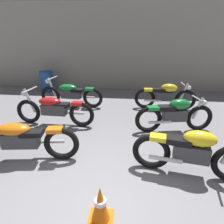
{
  "coord_description": "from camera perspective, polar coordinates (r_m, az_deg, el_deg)",
  "views": [
    {
      "loc": [
        0.49,
        -2.08,
        2.24
      ],
      "look_at": [
        0.0,
        2.27,
        0.55
      ],
      "focal_mm": 31.32,
      "sensor_mm": 36.0,
      "label": 1
    }
  ],
  "objects": [
    {
      "name": "ground_plane",
      "position": [
        3.1,
        -5.27,
        -25.37
      ],
      "size": [
        60.0,
        60.0,
        0.0
      ],
      "primitive_type": "plane",
      "color": "gray"
    },
    {
      "name": "back_wall",
      "position": [
        8.83,
        3.45,
        18.24
      ],
      "size": [
        13.07,
        0.24,
        3.6
      ],
      "primitive_type": "cube",
      "color": "#9E998E",
      "rests_on": "ground"
    },
    {
      "name": "motorcycle_left_row_0",
      "position": [
        4.07,
        -25.24,
        -7.14
      ],
      "size": [
        2.16,
        0.7,
        0.97
      ],
      "color": "black",
      "rests_on": "ground"
    },
    {
      "name": "motorcycle_left_row_1",
      "position": [
        5.41,
        -16.65,
        0.9
      ],
      "size": [
        2.17,
        0.68,
        0.97
      ],
      "color": "black",
      "rests_on": "ground"
    },
    {
      "name": "motorcycle_left_row_2",
      "position": [
        6.76,
        -11.94,
        5.31
      ],
      "size": [
        2.17,
        0.68,
        0.97
      ],
      "color": "black",
      "rests_on": "ground"
    },
    {
      "name": "motorcycle_right_row_0",
      "position": [
        3.57,
        22.27,
        -10.63
      ],
      "size": [
        1.96,
        0.54,
        0.88
      ],
      "color": "black",
      "rests_on": "ground"
    },
    {
      "name": "motorcycle_right_row_1",
      "position": [
        5.05,
        17.94,
        -0.62
      ],
      "size": [
        1.95,
        0.63,
        0.88
      ],
      "color": "black",
      "rests_on": "ground"
    },
    {
      "name": "motorcycle_right_row_2",
      "position": [
        6.59,
        15.35,
        4.67
      ],
      "size": [
        1.97,
        0.48,
        0.88
      ],
      "color": "black",
      "rests_on": "ground"
    },
    {
      "name": "oil_drum",
      "position": [
        9.12,
        -18.53,
        8.56
      ],
      "size": [
        0.59,
        0.59,
        0.85
      ],
      "color": "#23519E",
      "rests_on": "ground"
    },
    {
      "name": "traffic_cone",
      "position": [
        2.73,
        -3.42,
        -25.56
      ],
      "size": [
        0.32,
        0.32,
        0.54
      ],
      "color": "orange",
      "rests_on": "ground"
    }
  ]
}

